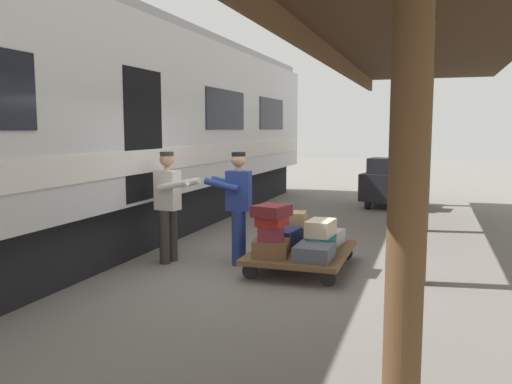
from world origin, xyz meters
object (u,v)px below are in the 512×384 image
at_px(suitcase_slate_roller, 314,252).
at_px(porter_by_door, 169,203).
at_px(suitcase_teal_softside, 322,243).
at_px(suitcase_maroon_trunk, 272,211).
at_px(luggage_cart, 301,252).
at_px(porter_in_overalls, 237,203).
at_px(train_car, 63,128).
at_px(suitcase_navy_fabric, 281,239).
at_px(suitcase_tan_vintage, 292,219).
at_px(suitcase_red_plastic, 272,221).
at_px(baggage_tug, 388,183).
at_px(suitcase_black_hardshell, 290,234).
at_px(suitcase_cream_canvas, 321,228).
at_px(suitcase_burgundy_valise, 271,233).
at_px(suitcase_brown_leather, 271,248).
at_px(suitcase_gray_aluminum, 328,237).

distance_m(suitcase_slate_roller, porter_by_door, 2.39).
bearing_deg(suitcase_teal_softside, suitcase_maroon_trunk, 45.62).
relative_size(luggage_cart, porter_in_overalls, 1.08).
bearing_deg(train_car, porter_in_overalls, -175.44).
distance_m(suitcase_navy_fabric, suitcase_tan_vintage, 0.54).
xyz_separation_m(suitcase_red_plastic, baggage_tug, (-0.98, -7.31, -0.16)).
xyz_separation_m(suitcase_black_hardshell, porter_by_door, (1.71, 0.78, 0.52)).
relative_size(suitcase_maroon_trunk, baggage_tug, 0.25).
height_order(suitcase_black_hardshell, suitcase_teal_softside, suitcase_black_hardshell).
bearing_deg(suitcase_navy_fabric, suitcase_red_plastic, 92.34).
xyz_separation_m(suitcase_slate_roller, suitcase_cream_canvas, (0.01, -0.48, 0.24)).
height_order(suitcase_maroon_trunk, baggage_tug, baggage_tug).
xyz_separation_m(suitcase_slate_roller, suitcase_maroon_trunk, (0.58, 0.09, 0.55)).
xyz_separation_m(suitcase_teal_softside, suitcase_tan_vintage, (0.58, -0.50, 0.24)).
distance_m(train_car, suitcase_tan_vintage, 3.99).
bearing_deg(suitcase_slate_roller, suitcase_navy_fabric, -39.61).
height_order(luggage_cart, suitcase_red_plastic, suitcase_red_plastic).
bearing_deg(suitcase_tan_vintage, suitcase_red_plastic, 89.69).
relative_size(suitcase_tan_vintage, suitcase_burgundy_valise, 1.01).
bearing_deg(luggage_cart, suitcase_red_plastic, 63.18).
bearing_deg(suitcase_cream_canvas, train_car, 2.76).
xyz_separation_m(suitcase_brown_leather, suitcase_red_plastic, (-0.02, 0.05, 0.39)).
xyz_separation_m(luggage_cart, baggage_tug, (-0.70, -6.75, 0.38)).
bearing_deg(suitcase_maroon_trunk, luggage_cart, -114.98).
distance_m(suitcase_teal_softside, suitcase_maroon_trunk, 0.99).
distance_m(suitcase_gray_aluminum, baggage_tug, 6.26).
bearing_deg(porter_in_overalls, suitcase_gray_aluminum, -158.95).
height_order(suitcase_brown_leather, porter_in_overalls, porter_in_overalls).
relative_size(porter_in_overalls, baggage_tug, 0.92).
relative_size(suitcase_tan_vintage, baggage_tug, 0.23).
xyz_separation_m(train_car, porter_in_overalls, (-2.93, -0.23, -1.14)).
distance_m(porter_in_overalls, baggage_tug, 6.96).
xyz_separation_m(suitcase_navy_fabric, baggage_tug, (-1.01, -6.75, 0.20)).
distance_m(porter_in_overalls, porter_by_door, 1.05).
height_order(suitcase_navy_fabric, suitcase_black_hardshell, suitcase_navy_fabric).
height_order(luggage_cart, suitcase_maroon_trunk, suitcase_maroon_trunk).
relative_size(suitcase_gray_aluminum, suitcase_tan_vintage, 1.26).
bearing_deg(suitcase_burgundy_valise, suitcase_maroon_trunk, 111.13).
xyz_separation_m(train_car, suitcase_gray_aluminum, (-4.24, -0.74, -1.67)).
distance_m(suitcase_navy_fabric, porter_by_door, 1.80).
xyz_separation_m(train_car, suitcase_teal_softside, (-4.24, -0.23, -1.66)).
bearing_deg(porter_in_overalls, suitcase_burgundy_valise, 142.38).
relative_size(suitcase_navy_fabric, suitcase_black_hardshell, 0.84).
relative_size(suitcase_navy_fabric, baggage_tug, 0.28).
bearing_deg(suitcase_tan_vintage, suitcase_brown_leather, 88.37).
relative_size(train_car, suitcase_burgundy_valise, 45.21).
relative_size(suitcase_maroon_trunk, porter_in_overalls, 0.27).
distance_m(luggage_cart, suitcase_maroon_trunk, 0.96).
bearing_deg(suitcase_cream_canvas, suitcase_maroon_trunk, 45.00).
distance_m(suitcase_gray_aluminum, porter_in_overalls, 1.49).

